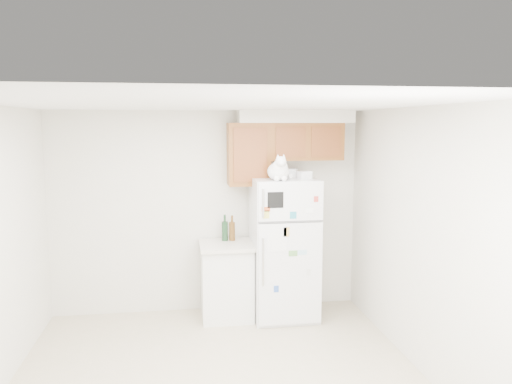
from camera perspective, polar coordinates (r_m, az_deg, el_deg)
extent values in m
cube|color=beige|center=(6.25, -5.63, -2.28)|extent=(3.80, 0.04, 2.50)
cube|color=beige|center=(2.42, -0.22, -18.79)|extent=(3.80, 0.04, 2.50)
cube|color=beige|center=(4.82, 19.07, -5.66)|extent=(0.04, 4.00, 2.50)
cube|color=white|center=(4.16, -4.34, 10.03)|extent=(3.80, 4.00, 0.04)
cube|color=brown|center=(6.16, 5.62, 5.77)|extent=(0.90, 0.33, 0.45)
cube|color=brown|center=(6.03, -0.87, 4.34)|extent=(0.50, 0.33, 0.75)
cube|color=silver|center=(6.14, 4.50, 8.58)|extent=(1.40, 0.37, 0.15)
cube|color=white|center=(6.07, 3.19, -6.40)|extent=(0.76, 0.72, 1.70)
cube|color=white|center=(5.59, 4.02, -1.10)|extent=(0.74, 0.03, 0.44)
cube|color=white|center=(5.78, 3.94, -9.36)|extent=(0.74, 0.03, 1.19)
cube|color=#59595B|center=(5.63, 4.00, -3.37)|extent=(0.74, 0.03, 0.02)
cylinder|color=silver|center=(5.50, 0.84, -1.28)|extent=(0.02, 0.02, 0.32)
cylinder|color=silver|center=(5.64, 0.82, -8.01)|extent=(0.02, 0.02, 0.55)
cube|color=black|center=(5.53, 2.25, -0.92)|extent=(0.18, 0.00, 0.18)
cube|color=white|center=(5.62, 2.42, -5.46)|extent=(0.22, 0.00, 0.28)
cube|color=#9AC7DB|center=(5.72, 5.31, -6.89)|extent=(0.11, 0.00, 0.06)
cube|color=silver|center=(5.80, 6.04, -9.09)|extent=(0.05, 0.00, 0.08)
cube|color=white|center=(5.70, 3.41, -7.80)|extent=(0.11, 0.00, 0.05)
cube|color=#5B9349|center=(5.70, 4.25, -7.01)|extent=(0.10, 0.00, 0.07)
cube|color=gold|center=(5.62, 3.51, -4.58)|extent=(0.07, 0.00, 0.11)
cube|color=#345AB7|center=(5.78, 2.33, -11.01)|extent=(0.06, 0.00, 0.08)
cube|color=#D4C74A|center=(5.54, 1.16, -2.59)|extent=(0.07, 0.00, 0.09)
cube|color=#C43A31|center=(5.64, 6.89, -0.81)|extent=(0.05, 0.00, 0.07)
cube|color=#CF4F22|center=(5.53, 1.14, -1.99)|extent=(0.10, 0.00, 0.05)
cube|color=teal|center=(5.60, 4.27, -2.66)|extent=(0.08, 0.00, 0.08)
cube|color=white|center=(5.64, 6.13, -2.12)|extent=(0.09, 0.00, 0.05)
cube|color=white|center=(6.15, -3.37, -10.21)|extent=(0.60, 0.60, 0.88)
cube|color=beige|center=(6.00, -3.39, -6.09)|extent=(0.64, 0.64, 0.04)
ellipsoid|color=white|center=(5.70, 2.55, 2.35)|extent=(0.24, 0.33, 0.21)
ellipsoid|color=white|center=(5.60, 2.74, 2.74)|extent=(0.18, 0.14, 0.20)
sphere|color=white|center=(5.54, 2.85, 3.47)|extent=(0.12, 0.12, 0.12)
cone|color=white|center=(5.53, 2.52, 4.10)|extent=(0.04, 0.04, 0.05)
cone|color=white|center=(5.55, 3.19, 4.10)|extent=(0.04, 0.04, 0.05)
cone|color=#D88C8C|center=(5.53, 2.53, 4.04)|extent=(0.02, 0.02, 0.03)
cone|color=#D88C8C|center=(5.54, 3.20, 4.05)|extent=(0.02, 0.02, 0.03)
sphere|color=white|center=(5.50, 2.96, 3.23)|extent=(0.05, 0.05, 0.05)
sphere|color=white|center=(5.57, 2.38, 1.55)|extent=(0.07, 0.07, 0.07)
sphere|color=white|center=(5.58, 3.24, 1.56)|extent=(0.07, 0.07, 0.07)
cylinder|color=white|center=(5.83, 3.33, 1.82)|extent=(0.15, 0.21, 0.07)
cube|color=white|center=(6.05, 3.86, 2.20)|extent=(0.22, 0.19, 0.10)
cube|color=white|center=(5.85, 5.55, 1.94)|extent=(0.18, 0.15, 0.09)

